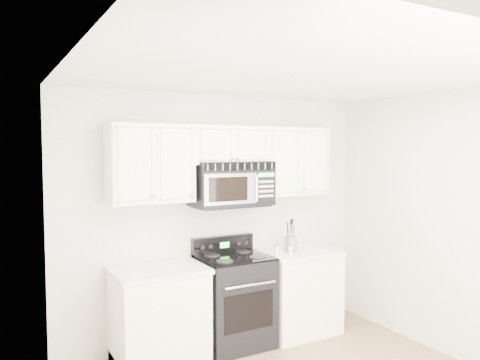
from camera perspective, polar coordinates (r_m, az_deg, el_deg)
room at (r=3.59m, az=10.21°, el=-8.05°), size 3.51×3.51×2.61m
base_cabinet_left at (r=4.68m, az=-9.84°, el=-16.36°), size 0.86×0.65×0.92m
base_cabinet_right at (r=5.38m, az=6.95°, el=-13.61°), size 0.86×0.65×0.92m
range at (r=4.98m, az=-0.72°, el=-14.34°), size 0.71×0.65×1.11m
upper_cabinets at (r=4.84m, az=-1.63°, el=2.61°), size 2.44×0.37×0.75m
microwave at (r=4.83m, az=-1.05°, el=-0.42°), size 0.83×0.46×0.46m
utensil_crock at (r=5.18m, az=6.23°, el=-7.61°), size 0.13×0.13×0.35m
shaker_salt at (r=5.02m, az=4.52°, el=-8.42°), size 0.04×0.04×0.10m
shaker_pepper at (r=5.05m, az=6.15°, el=-8.37°), size 0.04×0.04×0.10m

